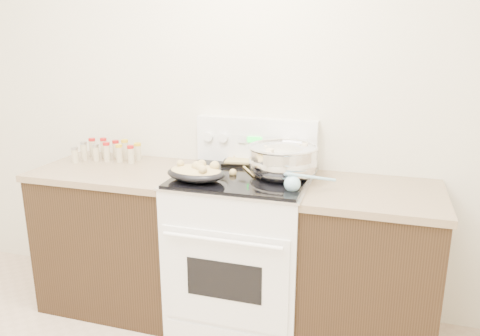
% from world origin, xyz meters
% --- Properties ---
extents(counter_left, '(0.93, 0.67, 0.92)m').
position_xyz_m(counter_left, '(-0.48, 1.43, 0.46)').
color(counter_left, black).
rests_on(counter_left, ground).
extents(counter_right, '(0.73, 0.67, 0.92)m').
position_xyz_m(counter_right, '(1.08, 1.43, 0.46)').
color(counter_right, black).
rests_on(counter_right, ground).
extents(kitchen_range, '(0.78, 0.73, 1.22)m').
position_xyz_m(kitchen_range, '(0.35, 1.42, 0.49)').
color(kitchen_range, white).
rests_on(kitchen_range, ground).
extents(mixing_bowl, '(0.40, 0.40, 0.23)m').
position_xyz_m(mixing_bowl, '(0.57, 1.47, 1.03)').
color(mixing_bowl, silver).
rests_on(mixing_bowl, kitchen_range).
extents(roasting_pan, '(0.36, 0.27, 0.11)m').
position_xyz_m(roasting_pan, '(0.14, 1.25, 0.99)').
color(roasting_pan, black).
rests_on(roasting_pan, kitchen_range).
extents(baking_sheet, '(0.41, 0.31, 0.06)m').
position_xyz_m(baking_sheet, '(0.34, 1.70, 0.96)').
color(baking_sheet, black).
rests_on(baking_sheet, kitchen_range).
extents(wooden_spoon, '(0.16, 0.22, 0.04)m').
position_xyz_m(wooden_spoon, '(0.32, 1.45, 0.95)').
color(wooden_spoon, tan).
rests_on(wooden_spoon, kitchen_range).
extents(blue_ladle, '(0.25, 0.19, 0.11)m').
position_xyz_m(blue_ladle, '(0.68, 1.25, 0.98)').
color(blue_ladle, '#8EBED3').
rests_on(blue_ladle, kitchen_range).
extents(spice_jars, '(0.40, 0.23, 0.13)m').
position_xyz_m(spice_jars, '(-0.62, 1.58, 0.98)').
color(spice_jars, '#BFB28C').
rests_on(spice_jars, counter_left).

